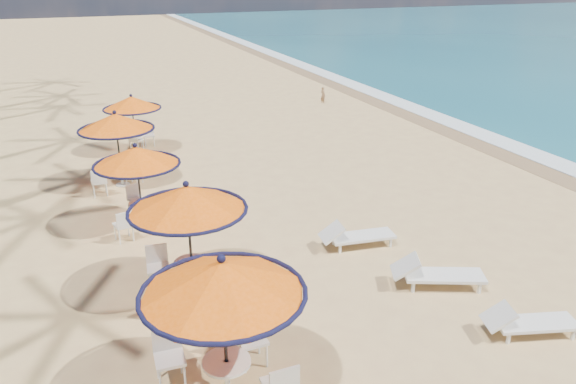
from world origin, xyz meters
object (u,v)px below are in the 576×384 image
at_px(station_2, 138,167).
at_px(lounger_far, 355,235).
at_px(station_1, 187,214).
at_px(station_4, 133,109).
at_px(lounger_near, 527,321).
at_px(station_0, 224,295).
at_px(station_3, 116,129).
at_px(lounger_mid, 435,273).

relative_size(station_2, lounger_far, 1.20).
xyz_separation_m(station_1, station_4, (0.29, 10.74, -0.26)).
bearing_deg(lounger_near, lounger_far, 122.68).
height_order(station_0, station_3, station_0).
height_order(station_2, lounger_far, station_2).
bearing_deg(station_3, station_0, -87.18).
xyz_separation_m(station_4, lounger_far, (3.99, -10.09, -1.32)).
distance_m(station_2, lounger_mid, 7.89).
distance_m(station_1, station_2, 3.85).
xyz_separation_m(station_0, station_3, (-0.52, 10.55, -0.08)).
height_order(station_4, lounger_far, station_4).
height_order(lounger_mid, lounger_far, lounger_mid).
bearing_deg(station_2, lounger_far, -33.60).
xyz_separation_m(station_1, station_2, (-0.48, 3.81, -0.16)).
bearing_deg(station_4, station_2, -96.35).
relative_size(station_4, lounger_mid, 1.06).
xyz_separation_m(station_3, lounger_near, (6.26, -11.03, -1.58)).
xyz_separation_m(station_0, station_4, (0.44, 14.07, -0.32)).
distance_m(station_0, station_3, 10.56).
xyz_separation_m(station_2, station_3, (-0.19, 3.41, 0.15)).
bearing_deg(station_2, station_4, 83.65).
xyz_separation_m(station_3, lounger_far, (4.95, -6.57, -1.56)).
bearing_deg(lounger_near, station_4, 126.31).
xyz_separation_m(lounger_near, lounger_mid, (-0.59, 2.12, 0.03)).
xyz_separation_m(station_4, lounger_mid, (4.72, -12.43, -1.30)).
bearing_deg(lounger_far, station_4, 118.65).
bearing_deg(station_3, station_2, -86.85).
bearing_deg(lounger_near, lounger_mid, 121.77).
height_order(station_0, lounger_far, station_0).
relative_size(station_3, lounger_far, 1.25).
bearing_deg(lounger_mid, station_0, -139.09).
distance_m(station_1, station_3, 7.25).
height_order(station_2, lounger_mid, station_2).
xyz_separation_m(lounger_mid, lounger_far, (-0.72, 2.34, -0.02)).
relative_size(station_2, lounger_near, 1.25).
xyz_separation_m(station_3, lounger_mid, (5.67, -8.91, -1.54)).
xyz_separation_m(station_3, station_4, (0.96, 3.52, -0.24)).
height_order(station_4, lounger_mid, station_4).
bearing_deg(station_3, station_4, 74.77).
distance_m(station_3, lounger_far, 8.37).
relative_size(station_4, lounger_far, 1.14).
relative_size(station_3, lounger_near, 1.30).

